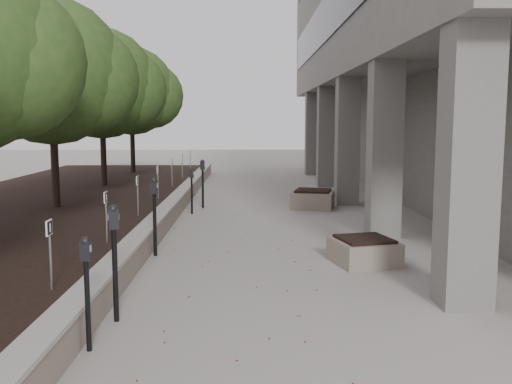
{
  "coord_description": "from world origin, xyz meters",
  "views": [
    {
      "loc": [
        0.33,
        -6.99,
        2.67
      ],
      "look_at": [
        0.45,
        4.67,
        1.2
      ],
      "focal_mm": 40.01,
      "sensor_mm": 36.0,
      "label": 1
    }
  ],
  "objects": [
    {
      "name": "ground",
      "position": [
        0.0,
        0.0,
        0.0
      ],
      "size": [
        90.0,
        90.0,
        0.0
      ],
      "primitive_type": "plane",
      "color": "gray",
      "rests_on": "ground"
    },
    {
      "name": "retaining_wall",
      "position": [
        -1.82,
        9.0,
        0.25
      ],
      "size": [
        0.39,
        26.0,
        0.5
      ],
      "primitive_type": null,
      "color": "gray",
      "rests_on": "ground"
    },
    {
      "name": "planting_bed",
      "position": [
        -5.5,
        9.0,
        0.2
      ],
      "size": [
        7.0,
        26.0,
        0.4
      ],
      "primitive_type": "cube",
      "color": "black",
      "rests_on": "ground"
    },
    {
      "name": "crabapple_tree_3",
      "position": [
        -4.8,
        8.0,
        3.12
      ],
      "size": [
        4.6,
        4.0,
        5.44
      ],
      "primitive_type": null,
      "color": "#2B4A1C",
      "rests_on": "planting_bed"
    },
    {
      "name": "crabapple_tree_4",
      "position": [
        -4.8,
        13.0,
        3.12
      ],
      "size": [
        4.6,
        4.0,
        5.44
      ],
      "primitive_type": null,
      "color": "#2B4A1C",
      "rests_on": "planting_bed"
    },
    {
      "name": "crabapple_tree_5",
      "position": [
        -4.8,
        18.0,
        3.12
      ],
      "size": [
        4.6,
        4.0,
        5.44
      ],
      "primitive_type": null,
      "color": "#2B4A1C",
      "rests_on": "planting_bed"
    },
    {
      "name": "parking_sign_2",
      "position": [
        -2.35,
        0.5,
        0.88
      ],
      "size": [
        0.04,
        0.22,
        0.96
      ],
      "primitive_type": null,
      "color": "black",
      "rests_on": "planting_bed"
    },
    {
      "name": "parking_sign_3",
      "position": [
        -2.35,
        3.5,
        0.88
      ],
      "size": [
        0.04,
        0.22,
        0.96
      ],
      "primitive_type": null,
      "color": "black",
      "rests_on": "planting_bed"
    },
    {
      "name": "parking_sign_4",
      "position": [
        -2.35,
        6.5,
        0.88
      ],
      "size": [
        0.04,
        0.22,
        0.96
      ],
      "primitive_type": null,
      "color": "black",
      "rests_on": "planting_bed"
    },
    {
      "name": "parking_sign_5",
      "position": [
        -2.35,
        9.5,
        0.88
      ],
      "size": [
        0.04,
        0.22,
        0.96
      ],
      "primitive_type": null,
      "color": "black",
      "rests_on": "planting_bed"
    },
    {
      "name": "parking_sign_6",
      "position": [
        -2.35,
        12.5,
        0.88
      ],
      "size": [
        0.04,
        0.22,
        0.96
      ],
      "primitive_type": null,
      "color": "black",
      "rests_on": "planting_bed"
    },
    {
      "name": "parking_sign_7",
      "position": [
        -2.35,
        15.5,
        0.88
      ],
      "size": [
        0.04,
        0.22,
        0.96
      ],
      "primitive_type": null,
      "color": "black",
      "rests_on": "planting_bed"
    },
    {
      "name": "parking_sign_8",
      "position": [
        -2.35,
        18.5,
        0.88
      ],
      "size": [
        0.04,
        0.22,
        0.96
      ],
      "primitive_type": null,
      "color": "black",
      "rests_on": "planting_bed"
    },
    {
      "name": "parking_meter_1",
      "position": [
        -1.55,
        -0.61,
        0.68
      ],
      "size": [
        0.14,
        0.11,
        1.36
      ],
      "primitive_type": null,
      "rotation": [
        0.0,
        0.0,
        -0.07
      ],
      "color": "black",
      "rests_on": "ground"
    },
    {
      "name": "parking_meter_2",
      "position": [
        -1.46,
        0.38,
        0.79
      ],
      "size": [
        0.19,
        0.16,
        1.58
      ],
      "primitive_type": null,
      "rotation": [
        0.0,
        0.0,
        0.35
      ],
      "color": "black",
      "rests_on": "ground"
    },
    {
      "name": "parking_meter_3",
      "position": [
        -1.55,
        4.09,
        0.78
      ],
      "size": [
        0.17,
        0.13,
        1.57
      ],
      "primitive_type": null,
      "rotation": [
        0.0,
        0.0,
        -0.1
      ],
      "color": "black",
      "rests_on": "ground"
    },
    {
      "name": "parking_meter_4",
      "position": [
        -1.34,
        9.17,
        0.66
      ],
      "size": [
        0.15,
        0.12,
        1.32
      ],
      "primitive_type": null,
      "rotation": [
        0.0,
        0.0,
        -0.23
      ],
      "color": "black",
      "rests_on": "ground"
    },
    {
      "name": "parking_meter_5",
      "position": [
        -1.12,
        10.31,
        0.74
      ],
      "size": [
        0.17,
        0.13,
        1.49
      ],
      "primitive_type": null,
      "rotation": [
        0.0,
        0.0,
        -0.21
      ],
      "color": "black",
      "rests_on": "ground"
    },
    {
      "name": "planter_front",
      "position": [
        2.46,
        3.39,
        0.25
      ],
      "size": [
        1.32,
        1.32,
        0.5
      ],
      "primitive_type": null,
      "rotation": [
        0.0,
        0.0,
        0.25
      ],
      "color": "gray",
      "rests_on": "ground"
    },
    {
      "name": "planter_back",
      "position": [
        2.25,
        10.22,
        0.29
      ],
      "size": [
        1.47,
        1.47,
        0.57
      ],
      "primitive_type": null,
      "rotation": [
        0.0,
        0.0,
        -0.23
      ],
      "color": "gray",
      "rests_on": "ground"
    },
    {
      "name": "berry_scatter",
      "position": [
        -0.1,
        5.0,
        0.01
      ],
      "size": [
        3.3,
        14.1,
        0.02
      ],
      "primitive_type": null,
      "color": "maroon",
      "rests_on": "ground"
    }
  ]
}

